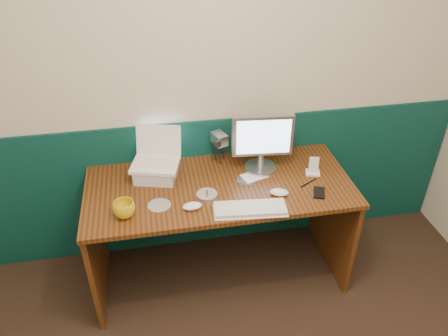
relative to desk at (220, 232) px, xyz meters
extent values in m
cube|color=beige|center=(-0.01, 0.37, 0.88)|extent=(3.50, 0.04, 2.50)
cube|color=#062E22|center=(-0.01, 0.36, 0.12)|extent=(3.48, 0.02, 1.00)
cube|color=#3A1D0A|center=(0.00, 0.00, 0.00)|extent=(1.60, 0.70, 0.75)
cube|color=silver|center=(-0.37, 0.15, 0.42)|extent=(0.29, 0.26, 0.08)
cube|color=silver|center=(0.12, -0.27, 0.39)|extent=(0.41, 0.17, 0.02)
ellipsoid|color=silver|center=(0.32, -0.16, 0.39)|extent=(0.13, 0.10, 0.04)
ellipsoid|color=white|center=(-0.19, -0.20, 0.39)|extent=(0.11, 0.07, 0.04)
imported|color=gold|center=(-0.56, -0.19, 0.42)|extent=(0.14, 0.14, 0.09)
cylinder|color=silver|center=(-0.09, -0.11, 0.39)|extent=(0.12, 0.12, 0.03)
cylinder|color=silver|center=(-0.37, -0.13, 0.38)|extent=(0.13, 0.13, 0.00)
cylinder|color=silver|center=(0.17, 0.02, 0.38)|extent=(0.12, 0.12, 0.00)
cylinder|color=black|center=(0.53, -0.08, 0.38)|extent=(0.12, 0.07, 0.01)
cube|color=white|center=(0.23, 0.05, 0.38)|extent=(0.17, 0.14, 0.00)
cube|color=white|center=(0.59, 0.01, 0.38)|extent=(0.10, 0.08, 0.02)
cube|color=silver|center=(0.59, 0.01, 0.44)|extent=(0.06, 0.04, 0.10)
cube|color=black|center=(0.56, -0.19, 0.38)|extent=(0.10, 0.12, 0.01)
camera|label=1|loc=(-0.36, -2.09, 1.91)|focal=35.00mm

